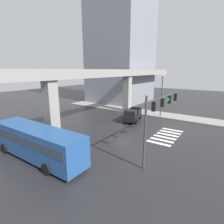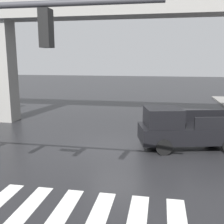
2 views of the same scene
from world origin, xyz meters
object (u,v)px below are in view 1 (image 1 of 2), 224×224
object	(u,v)px
city_bus	(37,141)
traffic_signal_mast	(162,107)
pickup_truck	(132,115)
street_lamp_near_corner	(162,91)

from	to	relation	value
city_bus	traffic_signal_mast	distance (m)	12.09
pickup_truck	street_lamp_near_corner	bearing A→B (deg)	-26.54
pickup_truck	traffic_signal_mast	world-z (taller)	traffic_signal_mast
pickup_truck	street_lamp_near_corner	xyz separation A→B (m)	(5.46, -2.73, 3.57)
pickup_truck	city_bus	bearing A→B (deg)	174.87
traffic_signal_mast	pickup_truck	bearing A→B (deg)	41.88
traffic_signal_mast	street_lamp_near_corner	distance (m)	14.64
pickup_truck	city_bus	distance (m)	16.04
street_lamp_near_corner	pickup_truck	bearing A→B (deg)	153.46
city_bus	street_lamp_near_corner	distance (m)	22.00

